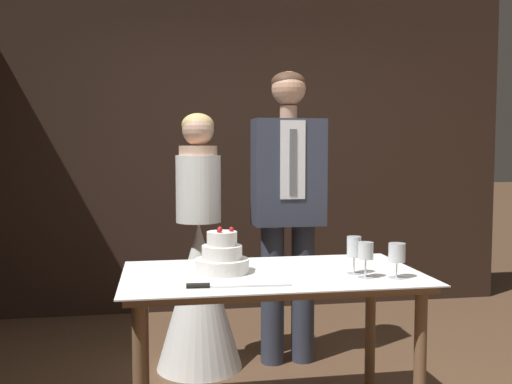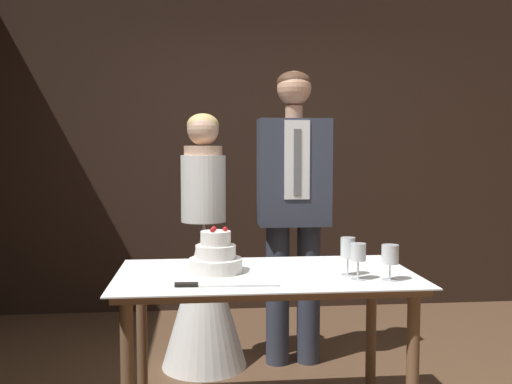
{
  "view_description": "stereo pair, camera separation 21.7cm",
  "coord_description": "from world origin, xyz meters",
  "px_view_note": "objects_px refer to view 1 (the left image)",
  "views": [
    {
      "loc": [
        -0.68,
        -2.67,
        1.37
      ],
      "look_at": [
        -0.15,
        0.42,
        1.15
      ],
      "focal_mm": 40.0,
      "sensor_mm": 36.0,
      "label": 1
    },
    {
      "loc": [
        -0.46,
        -2.7,
        1.37
      ],
      "look_at": [
        -0.15,
        0.42,
        1.15
      ],
      "focal_mm": 40.0,
      "sensor_mm": 36.0,
      "label": 2
    }
  ],
  "objects_px": {
    "wine_glass_middle": "(354,249)",
    "bride": "(199,276)",
    "wine_glass_far": "(366,253)",
    "cake_table": "(272,292)",
    "cake_knife": "(219,286)",
    "wine_glass_near": "(397,255)",
    "groom": "(288,199)",
    "tiered_cake": "(222,257)"
  },
  "relations": [
    {
      "from": "cake_knife",
      "to": "groom",
      "type": "bearing_deg",
      "value": 67.74
    },
    {
      "from": "cake_table",
      "to": "bride",
      "type": "height_order",
      "value": "bride"
    },
    {
      "from": "wine_glass_near",
      "to": "cake_knife",
      "type": "bearing_deg",
      "value": -177.23
    },
    {
      "from": "wine_glass_middle",
      "to": "bride",
      "type": "height_order",
      "value": "bride"
    },
    {
      "from": "cake_table",
      "to": "tiered_cake",
      "type": "bearing_deg",
      "value": 171.74
    },
    {
      "from": "cake_knife",
      "to": "wine_glass_near",
      "type": "relative_size",
      "value": 2.8
    },
    {
      "from": "wine_glass_middle",
      "to": "groom",
      "type": "xyz_separation_m",
      "value": [
        -0.09,
        1.01,
        0.15
      ]
    },
    {
      "from": "groom",
      "to": "tiered_cake",
      "type": "bearing_deg",
      "value": -120.81
    },
    {
      "from": "wine_glass_middle",
      "to": "groom",
      "type": "distance_m",
      "value": 1.02
    },
    {
      "from": "groom",
      "to": "cake_knife",
      "type": "bearing_deg",
      "value": -115.97
    },
    {
      "from": "tiered_cake",
      "to": "groom",
      "type": "relative_size",
      "value": 0.14
    },
    {
      "from": "cake_table",
      "to": "wine_glass_near",
      "type": "relative_size",
      "value": 8.75
    },
    {
      "from": "wine_glass_near",
      "to": "wine_glass_far",
      "type": "bearing_deg",
      "value": 167.88
    },
    {
      "from": "cake_table",
      "to": "tiered_cake",
      "type": "distance_m",
      "value": 0.29
    },
    {
      "from": "tiered_cake",
      "to": "wine_glass_middle",
      "type": "height_order",
      "value": "tiered_cake"
    },
    {
      "from": "cake_table",
      "to": "wine_glass_far",
      "type": "height_order",
      "value": "wine_glass_far"
    },
    {
      "from": "tiered_cake",
      "to": "wine_glass_near",
      "type": "bearing_deg",
      "value": -17.96
    },
    {
      "from": "cake_table",
      "to": "cake_knife",
      "type": "height_order",
      "value": "cake_knife"
    },
    {
      "from": "wine_glass_far",
      "to": "bride",
      "type": "relative_size",
      "value": 0.1
    },
    {
      "from": "wine_glass_far",
      "to": "bride",
      "type": "distance_m",
      "value": 1.33
    },
    {
      "from": "wine_glass_near",
      "to": "bride",
      "type": "bearing_deg",
      "value": 126.15
    },
    {
      "from": "cake_knife",
      "to": "groom",
      "type": "height_order",
      "value": "groom"
    },
    {
      "from": "bride",
      "to": "groom",
      "type": "distance_m",
      "value": 0.75
    },
    {
      "from": "cake_table",
      "to": "groom",
      "type": "distance_m",
      "value": 1.02
    },
    {
      "from": "cake_table",
      "to": "cake_knife",
      "type": "xyz_separation_m",
      "value": [
        -0.28,
        -0.26,
        0.1
      ]
    },
    {
      "from": "cake_table",
      "to": "bride",
      "type": "xyz_separation_m",
      "value": [
        -0.29,
        0.91,
        -0.11
      ]
    },
    {
      "from": "wine_glass_middle",
      "to": "wine_glass_far",
      "type": "distance_m",
      "value": 0.09
    },
    {
      "from": "cake_knife",
      "to": "tiered_cake",
      "type": "bearing_deg",
      "value": 84.78
    },
    {
      "from": "tiered_cake",
      "to": "wine_glass_middle",
      "type": "bearing_deg",
      "value": -12.04
    },
    {
      "from": "groom",
      "to": "wine_glass_near",
      "type": "bearing_deg",
      "value": -77.47
    },
    {
      "from": "wine_glass_near",
      "to": "wine_glass_middle",
      "type": "height_order",
      "value": "wine_glass_middle"
    },
    {
      "from": "cake_knife",
      "to": "bride",
      "type": "distance_m",
      "value": 1.18
    },
    {
      "from": "wine_glass_far",
      "to": "wine_glass_near",
      "type": "bearing_deg",
      "value": -12.12
    },
    {
      "from": "cake_table",
      "to": "wine_glass_far",
      "type": "bearing_deg",
      "value": -25.08
    },
    {
      "from": "wine_glass_middle",
      "to": "bride",
      "type": "bearing_deg",
      "value": 123.31
    },
    {
      "from": "wine_glass_near",
      "to": "groom",
      "type": "relative_size",
      "value": 0.09
    },
    {
      "from": "tiered_cake",
      "to": "groom",
      "type": "distance_m",
      "value": 1.04
    },
    {
      "from": "cake_knife",
      "to": "wine_glass_far",
      "type": "relative_size",
      "value": 2.74
    },
    {
      "from": "wine_glass_far",
      "to": "cake_table",
      "type": "bearing_deg",
      "value": 154.92
    },
    {
      "from": "cake_table",
      "to": "bride",
      "type": "bearing_deg",
      "value": 107.46
    },
    {
      "from": "wine_glass_near",
      "to": "bride",
      "type": "distance_m",
      "value": 1.43
    },
    {
      "from": "bride",
      "to": "groom",
      "type": "height_order",
      "value": "groom"
    }
  ]
}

